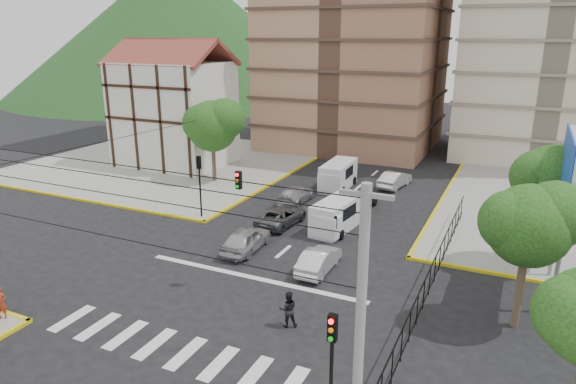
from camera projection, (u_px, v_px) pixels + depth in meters
The scene contains 25 objects.
ground at pixel (242, 287), 26.69m from camera, with size 160.00×160.00×0.00m, color black.
sidewalk_nw at pixel (170, 162), 52.05m from camera, with size 26.00×26.00×0.15m, color gray.
crosswalk_stripes at pixel (170, 348), 21.50m from camera, with size 12.00×2.40×0.01m, color silver.
stop_line at pixel (253, 277), 27.72m from camera, with size 13.00×0.40×0.01m, color silver.
tudor_building at pixel (174, 112), 50.10m from camera, with size 10.80×8.05×12.23m.
distant_hill at pixel (178, 26), 105.30m from camera, with size 70.00×70.00×28.00m, color #1F4A18.
park_fence at pixel (433, 285), 26.94m from camera, with size 0.10×22.50×1.66m, color black, non-canonical shape.
billboard at pixel (567, 180), 24.24m from camera, with size 0.36×6.20×8.10m.
tree_park_a at pixel (532, 222), 21.64m from camera, with size 4.41×3.60×6.83m.
tree_park_c at pixel (555, 177), 27.19m from camera, with size 4.65×3.80×7.25m.
tree_tudor at pixel (213, 124), 43.80m from camera, with size 5.39×4.40×7.43m.
traffic_light_se at pixel (332, 356), 15.86m from camera, with size 0.28×0.22×4.40m.
traffic_light_nw at pixel (199, 176), 35.66m from camera, with size 0.28×0.22×4.40m.
traffic_light_hanging at pixel (216, 189), 23.17m from camera, with size 18.00×9.12×0.92m.
utility_pole_se at pixel (359, 339), 13.84m from camera, with size 1.40×0.28×9.00m.
van_right_lane at pixel (335, 217), 33.94m from camera, with size 2.33×4.80×2.08m.
van_left_lane at pixel (337, 176), 43.21m from camera, with size 2.08×4.97×2.22m.
car_silver_front_left at pixel (246, 239), 30.96m from camera, with size 1.71×4.25×1.45m, color #B1B1B6.
car_white_front_right at pixel (319, 260), 28.34m from camera, with size 1.38×3.95×1.30m, color silver.
car_grey_mid_left at pixel (281, 216), 35.18m from camera, with size 2.06×4.47×1.24m, color #56585D.
car_silver_rear_left at pixel (296, 194), 39.86m from camera, with size 1.76×4.32×1.25m, color #AFAFB4.
car_darkgrey_mid_right at pixel (360, 200), 38.30m from camera, with size 1.61×3.99×1.36m, color #232325.
car_white_rear_right at pixel (395, 179), 43.72m from camera, with size 1.47×4.21×1.39m, color silver.
pedestrian_sw_corner at pixel (0, 303), 23.27m from camera, with size 0.57×0.37×1.56m, color #A13118.
pedestrian_crosswalk at pixel (288, 309), 22.90m from camera, with size 0.83×0.65×1.70m, color black.
Camera 1 is at (12.35, -20.72, 12.67)m, focal length 32.00 mm.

